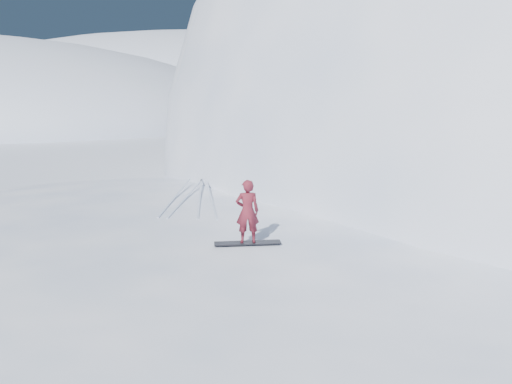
% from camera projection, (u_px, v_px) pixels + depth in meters
% --- Properties ---
extents(ground, '(400.00, 400.00, 0.00)m').
position_uv_depth(ground, '(131.00, 337.00, 12.69)').
color(ground, white).
rests_on(ground, ground).
extents(near_ridge, '(36.00, 28.00, 4.80)m').
position_uv_depth(near_ridge, '(205.00, 293.00, 15.34)').
color(near_ridge, white).
rests_on(near_ridge, ground).
extents(peak_shoulder, '(28.00, 24.00, 18.00)m').
position_uv_depth(peak_shoulder, '(438.00, 190.00, 29.68)').
color(peak_shoulder, white).
rests_on(peak_shoulder, ground).
extents(far_ridge_c, '(140.00, 90.00, 36.00)m').
position_uv_depth(far_ridge_c, '(181.00, 106.00, 125.86)').
color(far_ridge_c, white).
rests_on(far_ridge_c, ground).
extents(wind_bumps, '(16.00, 14.40, 1.00)m').
position_uv_depth(wind_bumps, '(146.00, 300.00, 14.82)').
color(wind_bumps, white).
rests_on(wind_bumps, ground).
extents(snowboard, '(1.68, 0.82, 0.03)m').
position_uv_depth(snowboard, '(248.00, 243.00, 12.48)').
color(snowboard, black).
rests_on(snowboard, near_ridge).
extents(snowboarder, '(0.67, 0.55, 1.60)m').
position_uv_depth(snowboarder, '(247.00, 211.00, 12.30)').
color(snowboarder, maroon).
rests_on(snowboarder, snowboard).
extents(board_tracks, '(2.95, 5.95, 0.04)m').
position_uv_depth(board_tracks, '(194.00, 195.00, 17.59)').
color(board_tracks, silver).
rests_on(board_tracks, ground).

